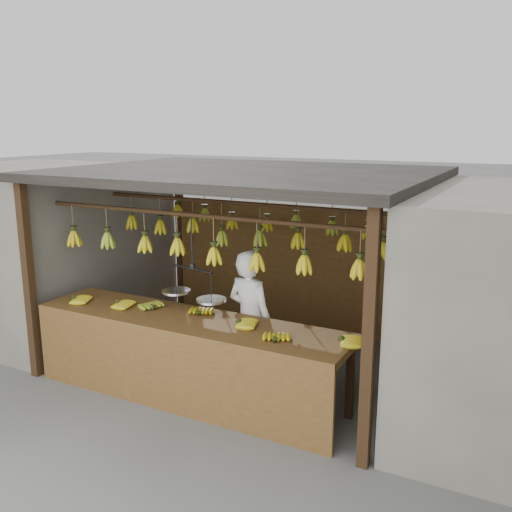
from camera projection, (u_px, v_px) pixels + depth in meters
The scene contains 8 objects.
ground at pixel (245, 361), 7.19m from camera, with size 80.00×80.00×0.00m, color #5B5B57.
stall at pixel (257, 203), 7.02m from camera, with size 4.30×3.30×2.40m.
neighbor_left at pixel (35, 245), 8.55m from camera, with size 3.00×3.00×2.30m, color slate.
counter at pixel (183, 339), 5.99m from camera, with size 3.61×0.82×0.96m.
hanging_bananas at pixel (244, 235), 6.82m from camera, with size 3.63×2.25×0.40m.
balance_scale at pixel (193, 292), 6.09m from camera, with size 0.82×0.40×0.89m.
vendor at pixel (250, 320), 6.31m from camera, with size 0.58×0.38×1.59m, color white.
bag_bundles at pixel (429, 280), 7.25m from camera, with size 0.08×0.26×1.23m.
Camera 1 is at (3.23, -5.87, 2.92)m, focal length 40.00 mm.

